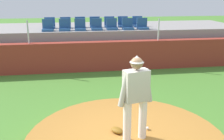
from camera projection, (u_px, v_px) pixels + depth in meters
The scene contains 21 objects.
pitcher at pixel (136, 93), 5.08m from camera, with size 0.77×0.37×1.80m.
baseball at pixel (147, 128), 5.73m from camera, with size 0.07×0.07×0.07m, color white.
fielding_glove at pixel (117, 130), 5.61m from camera, with size 0.30×0.20×0.11m, color brown.
brick_barrier at pixel (99, 56), 10.74m from camera, with size 14.75×0.40×1.23m, color maroon.
fence_post_left at pixel (28, 32), 10.04m from camera, with size 0.06×0.06×0.91m, color silver.
fence_post_right at pixel (159, 29), 10.78m from camera, with size 0.06×0.06×0.91m, color silver.
bleacher_platform at pixel (94, 42), 13.01m from camera, with size 14.47×3.79×1.56m, color gray.
stadium_chair_0 at pixel (48, 27), 11.15m from camera, with size 0.48×0.44×0.50m.
stadium_chair_1 at pixel (65, 27), 11.27m from camera, with size 0.48×0.44×0.50m.
stadium_chair_2 at pixel (80, 27), 11.34m from camera, with size 0.48×0.44×0.50m.
stadium_chair_3 at pixel (97, 26), 11.45m from camera, with size 0.48×0.44×0.50m.
stadium_chair_4 at pixel (112, 26), 11.56m from camera, with size 0.48×0.44×0.50m.
stadium_chair_5 at pixel (128, 26), 11.61m from camera, with size 0.48×0.44×0.50m.
stadium_chair_6 at pixel (142, 26), 11.72m from camera, with size 0.48×0.44×0.50m.
stadium_chair_7 at pixel (50, 25), 11.98m from camera, with size 0.48×0.44×0.50m.
stadium_chair_8 at pixel (66, 25), 12.08m from camera, with size 0.48×0.44×0.50m.
stadium_chair_9 at pixel (80, 24), 12.22m from camera, with size 0.48×0.44×0.50m.
stadium_chair_10 at pixel (95, 24), 12.31m from camera, with size 0.48×0.44×0.50m.
stadium_chair_11 at pixel (110, 24), 12.39m from camera, with size 0.48×0.44×0.50m.
stadium_chair_12 at pixel (123, 24), 12.48m from camera, with size 0.48×0.44×0.50m.
stadium_chair_13 at pixel (138, 23), 12.56m from camera, with size 0.48×0.44×0.50m.
Camera 1 is at (-0.99, -4.67, 3.17)m, focal length 41.14 mm.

